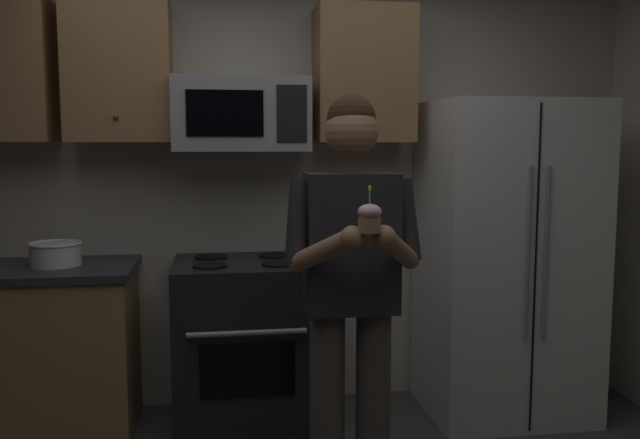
{
  "coord_description": "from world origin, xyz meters",
  "views": [
    {
      "loc": [
        -0.28,
        -2.29,
        1.56
      ],
      "look_at": [
        0.13,
        0.43,
        1.25
      ],
      "focal_mm": 37.73,
      "sensor_mm": 36.0,
      "label": 1
    }
  ],
  "objects_px": {
    "refrigerator": "(506,259)",
    "cupcake": "(370,218)",
    "microwave": "(241,115)",
    "person": "(351,280)",
    "bowl_large_white": "(55,253)",
    "oven_range": "(245,343)"
  },
  "relations": [
    {
      "from": "oven_range",
      "to": "refrigerator",
      "type": "relative_size",
      "value": 0.52
    },
    {
      "from": "bowl_large_white",
      "to": "person",
      "type": "bearing_deg",
      "value": -34.76
    },
    {
      "from": "bowl_large_white",
      "to": "cupcake",
      "type": "height_order",
      "value": "cupcake"
    },
    {
      "from": "bowl_large_white",
      "to": "oven_range",
      "type": "bearing_deg",
      "value": -1.67
    },
    {
      "from": "refrigerator",
      "to": "person",
      "type": "distance_m",
      "value": 1.42
    },
    {
      "from": "person",
      "to": "cupcake",
      "type": "relative_size",
      "value": 10.13
    },
    {
      "from": "bowl_large_white",
      "to": "person",
      "type": "distance_m",
      "value": 1.7
    },
    {
      "from": "person",
      "to": "bowl_large_white",
      "type": "bearing_deg",
      "value": 145.24
    },
    {
      "from": "person",
      "to": "refrigerator",
      "type": "bearing_deg",
      "value": 39.72
    },
    {
      "from": "refrigerator",
      "to": "cupcake",
      "type": "bearing_deg",
      "value": -131.43
    },
    {
      "from": "refrigerator",
      "to": "bowl_large_white",
      "type": "xyz_separation_m",
      "value": [
        -2.49,
        0.07,
        0.09
      ]
    },
    {
      "from": "microwave",
      "to": "person",
      "type": "distance_m",
      "value": 1.35
    },
    {
      "from": "microwave",
      "to": "refrigerator",
      "type": "distance_m",
      "value": 1.72
    },
    {
      "from": "cupcake",
      "to": "refrigerator",
      "type": "bearing_deg",
      "value": 48.57
    },
    {
      "from": "refrigerator",
      "to": "cupcake",
      "type": "distance_m",
      "value": 1.69
    },
    {
      "from": "refrigerator",
      "to": "cupcake",
      "type": "xyz_separation_m",
      "value": [
        -1.09,
        -1.23,
        0.39
      ]
    },
    {
      "from": "oven_range",
      "to": "refrigerator",
      "type": "xyz_separation_m",
      "value": [
        1.5,
        -0.04,
        0.44
      ]
    },
    {
      "from": "microwave",
      "to": "cupcake",
      "type": "bearing_deg",
      "value": -73.5
    },
    {
      "from": "microwave",
      "to": "person",
      "type": "height_order",
      "value": "microwave"
    },
    {
      "from": "oven_range",
      "to": "bowl_large_white",
      "type": "xyz_separation_m",
      "value": [
        -0.99,
        0.03,
        0.52
      ]
    },
    {
      "from": "bowl_large_white",
      "to": "cupcake",
      "type": "distance_m",
      "value": 1.94
    },
    {
      "from": "oven_range",
      "to": "cupcake",
      "type": "height_order",
      "value": "cupcake"
    }
  ]
}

